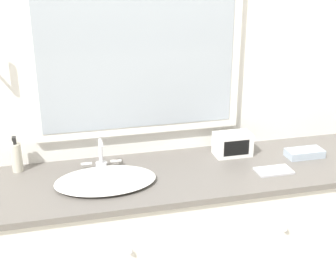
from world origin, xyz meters
TOP-DOWN VIEW (x-y plane):
  - wall_back at (-0.01, 0.62)m, footprint 8.00×0.18m
  - vanity_counter at (0.00, 0.30)m, footprint 2.18×0.59m
  - sink_basin at (-0.45, 0.28)m, footprint 0.48×0.37m
  - soap_bottle at (-0.86, 0.52)m, footprint 0.05×0.05m
  - appliance_box at (0.26, 0.44)m, footprint 0.20×0.12m
  - hand_towel_near_sink at (0.63, 0.33)m, footprint 0.20×0.10m
  - metal_tray at (0.39, 0.20)m, footprint 0.18×0.11m

SIDE VIEW (x-z plane):
  - vanity_counter at x=0.00m, z-range 0.00..0.91m
  - metal_tray at x=0.39m, z-range 0.91..0.92m
  - sink_basin at x=-0.45m, z-range 0.85..1.01m
  - hand_towel_near_sink at x=0.63m, z-range 0.91..0.95m
  - appliance_box at x=0.26m, z-range 0.91..1.04m
  - soap_bottle at x=-0.86m, z-range 0.90..1.08m
  - wall_back at x=-0.01m, z-range 0.01..2.56m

